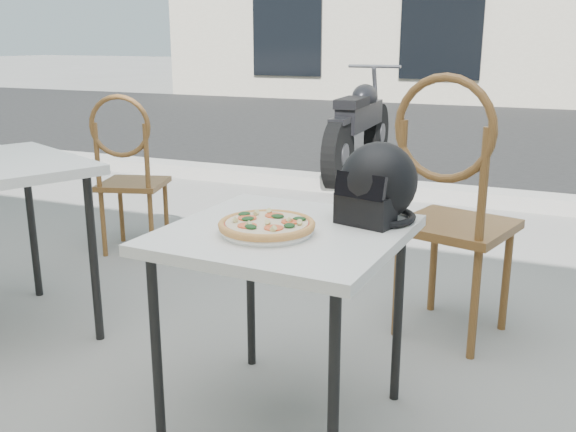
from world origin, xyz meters
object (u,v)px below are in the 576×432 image
at_px(cafe_chair_main, 450,197).
at_px(pizza, 267,224).
at_px(cafe_chair_side, 128,166).
at_px(helmet, 377,186).
at_px(cafe_table_main, 284,247).
at_px(motorcycle, 360,128).
at_px(plate, 267,231).

bearing_deg(cafe_chair_main, pizza, 80.86).
bearing_deg(cafe_chair_side, helmet, 132.82).
bearing_deg(cafe_table_main, pizza, -113.00).
distance_m(cafe_chair_main, cafe_chair_side, 2.01).
bearing_deg(cafe_chair_main, cafe_table_main, 80.80).
xyz_separation_m(cafe_table_main, cafe_chair_side, (-1.59, 1.28, -0.09)).
height_order(helmet, cafe_chair_main, cafe_chair_main).
height_order(helmet, motorcycle, motorcycle).
xyz_separation_m(pizza, motorcycle, (-1.01, 4.20, -0.27)).
bearing_deg(plate, cafe_chair_side, 139.28).
relative_size(pizza, cafe_chair_main, 0.31).
relative_size(cafe_table_main, plate, 2.25).
xyz_separation_m(helmet, cafe_chair_side, (-1.83, 1.06, -0.26)).
height_order(pizza, cafe_chair_main, cafe_chair_main).
bearing_deg(motorcycle, cafe_chair_side, -103.67).
height_order(pizza, helmet, helmet).
xyz_separation_m(cafe_chair_side, motorcycle, (0.55, 2.86, -0.09)).
distance_m(cafe_table_main, cafe_chair_main, 0.93).
distance_m(cafe_table_main, plate, 0.10).
xyz_separation_m(helmet, motorcycle, (-1.28, 3.91, -0.36)).
height_order(cafe_table_main, helmet, helmet).
bearing_deg(plate, cafe_chair_main, 66.24).
height_order(plate, pizza, pizza).
relative_size(cafe_chair_main, cafe_chair_side, 1.18).
relative_size(cafe_chair_side, motorcycle, 0.47).
xyz_separation_m(pizza, helmet, (0.27, 0.29, 0.09)).
distance_m(pizza, motorcycle, 4.33).
bearing_deg(pizza, cafe_chair_main, 66.24).
relative_size(pizza, helmet, 1.12).
relative_size(cafe_table_main, pizza, 2.11).
bearing_deg(motorcycle, plate, -79.25).
distance_m(helmet, cafe_chair_side, 2.13).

